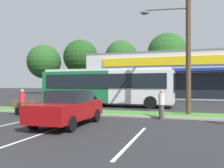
# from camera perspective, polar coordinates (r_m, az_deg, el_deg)

# --- Properties ---
(grass_median) EXTENTS (56.00, 2.20, 0.12)m
(grass_median) POSITION_cam_1_polar(r_m,az_deg,el_deg) (15.83, -2.83, -6.77)
(grass_median) COLOR #427A2D
(grass_median) RESTS_ON ground_plane
(curb_lip) EXTENTS (56.00, 0.24, 0.12)m
(curb_lip) POSITION_cam_1_polar(r_m,az_deg,el_deg) (14.70, -4.48, -7.28)
(curb_lip) COLOR #99968C
(curb_lip) RESTS_ON ground_plane
(parking_stripe_2) EXTENTS (0.12, 4.80, 0.01)m
(parking_stripe_2) POSITION_cam_1_polar(r_m,az_deg,el_deg) (8.98, -19.42, -12.16)
(parking_stripe_2) COLOR silver
(parking_stripe_2) RESTS_ON ground_plane
(parking_stripe_3) EXTENTS (0.12, 4.80, 0.01)m
(parking_stripe_3) POSITION_cam_1_polar(r_m,az_deg,el_deg) (8.29, 5.07, -13.20)
(parking_stripe_3) COLOR silver
(parking_stripe_3) RESTS_ON ground_plane
(storefront_building) EXTENTS (25.05, 14.15, 6.26)m
(storefront_building) POSITION_cam_1_polar(r_m,az_deg,el_deg) (37.19, 15.95, 1.74)
(storefront_building) COLOR beige
(storefront_building) RESTS_ON ground_plane
(tree_far_left) EXTENTS (7.10, 7.10, 10.33)m
(tree_far_left) POSITION_cam_1_polar(r_m,az_deg,el_deg) (52.65, -15.93, 5.13)
(tree_far_left) COLOR #473323
(tree_far_left) RESTS_ON ground_plane
(tree_left) EXTENTS (7.22, 7.22, 11.35)m
(tree_left) POSITION_cam_1_polar(r_m,az_deg,el_deg) (50.74, -7.50, 6.41)
(tree_left) COLOR #473323
(tree_left) RESTS_ON ground_plane
(tree_mid_left) EXTENTS (6.68, 6.68, 11.04)m
(tree_mid_left) POSITION_cam_1_polar(r_m,az_deg,el_deg) (49.51, 2.20, 6.52)
(tree_mid_left) COLOR #473323
(tree_mid_left) RESTS_ON ground_plane
(tree_mid) EXTENTS (7.47, 7.47, 11.62)m
(tree_mid) POSITION_cam_1_polar(r_m,az_deg,el_deg) (46.25, 13.10, 7.24)
(tree_mid) COLOR #473323
(tree_mid) RESTS_ON ground_plane
(utility_pole) EXTENTS (3.08, 2.40, 9.04)m
(utility_pole) POSITION_cam_1_polar(r_m,az_deg,el_deg) (15.33, 17.18, 11.05)
(utility_pole) COLOR #4C3826
(utility_pole) RESTS_ON ground_plane
(city_bus) EXTENTS (11.57, 2.76, 3.25)m
(city_bus) POSITION_cam_1_polar(r_m,az_deg,el_deg) (20.94, -1.25, -0.50)
(city_bus) COLOR #196638
(city_bus) RESTS_ON ground_plane
(bus_stop_bench) EXTENTS (1.60, 0.45, 0.95)m
(bus_stop_bench) POSITION_cam_1_polar(r_m,az_deg,el_deg) (15.90, -20.19, -5.12)
(bus_stop_bench) COLOR brown
(bus_stop_bench) RESTS_ON ground_plane
(car_1) EXTENTS (1.94, 4.40, 1.61)m
(car_1) POSITION_cam_1_polar(r_m,az_deg,el_deg) (11.26, -10.37, -5.57)
(car_1) COLOR maroon
(car_1) RESTS_ON ground_plane
(car_2) EXTENTS (4.34, 1.97, 1.48)m
(car_2) POSITION_cam_1_polar(r_m,az_deg,el_deg) (27.88, -10.17, -2.49)
(car_2) COLOR #B7B7BC
(car_2) RESTS_ON ground_plane
(pedestrian_by_pole) EXTENTS (0.32, 0.32, 1.61)m
(pedestrian_by_pole) POSITION_cam_1_polar(r_m,az_deg,el_deg) (15.14, -20.65, -4.21)
(pedestrian_by_pole) COLOR #47423D
(pedestrian_by_pole) RESTS_ON ground_plane
(pedestrian_mid) EXTENTS (0.33, 0.33, 1.62)m
(pedestrian_mid) POSITION_cam_1_polar(r_m,az_deg,el_deg) (13.23, 11.74, -4.77)
(pedestrian_mid) COLOR #47423D
(pedestrian_mid) RESTS_ON ground_plane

